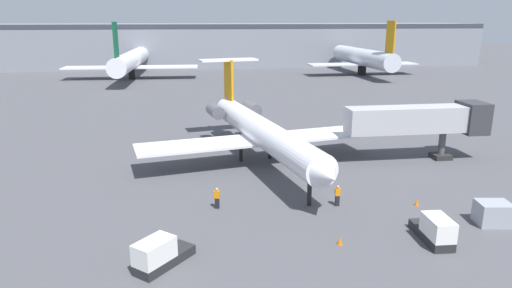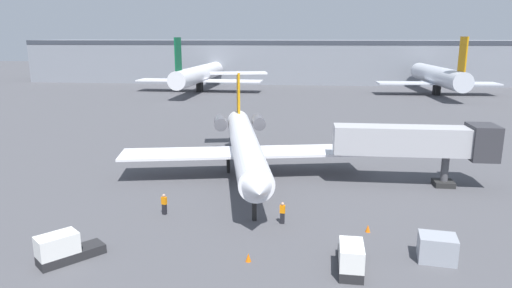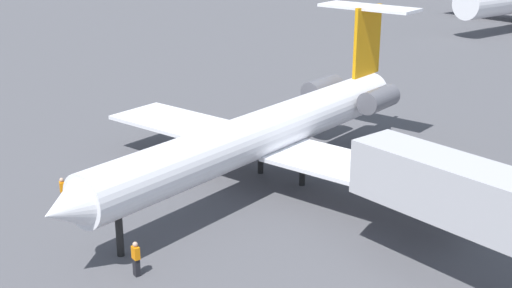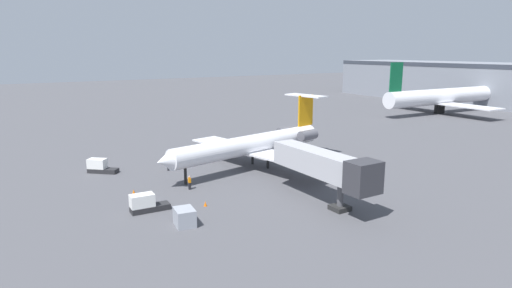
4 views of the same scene
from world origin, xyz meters
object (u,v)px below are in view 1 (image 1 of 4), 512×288
Objects in this scene: cargo_container_uld at (493,213)px; baggage_tug_trailing at (159,255)px; regional_jet at (259,129)px; ground_crew_marshaller at (217,198)px; baggage_tug_lead at (435,231)px; jet_bridge at (426,120)px; parked_airliner_west_mid at (363,58)px; traffic_cone_near at (340,241)px; ground_crew_loader at (337,195)px; traffic_cone_mid at (417,202)px; parked_airliner_west_end at (131,61)px.

baggage_tug_trailing is at bearing -173.53° from cargo_container_uld.
regional_jet is 11.87× the size of cargo_container_uld.
baggage_tug_lead is at bearing -28.84° from ground_crew_marshaller.
ground_crew_marshaller is 9.12m from baggage_tug_trailing.
ground_crew_marshaller is 0.68× the size of cargo_container_uld.
regional_jet is 2.01× the size of jet_bridge.
baggage_tug_trailing is (-8.84, -19.24, -2.65)m from regional_jet.
traffic_cone_near is at bearing -111.66° from parked_airliner_west_mid.
ground_crew_marshaller is at bearing 64.68° from baggage_tug_trailing.
cargo_container_uld is at bearing -25.69° from ground_crew_loader.
ground_crew_loader is 3.07× the size of traffic_cone_mid.
parked_airliner_west_end is at bearing 108.47° from baggage_tug_lead.
jet_bridge reaches higher than traffic_cone_mid.
baggage_tug_trailing reaches higher than ground_crew_marshaller.
traffic_cone_mid is (-6.40, -11.40, -3.95)m from jet_bridge.
cargo_container_uld is at bearing -99.90° from jet_bridge.
ground_crew_loader is at bearing -72.91° from parked_airliner_west_end.
baggage_tug_lead and baggage_tug_trailing have the same top height.
ground_crew_loader is 15.20m from baggage_tug_trailing.
baggage_tug_trailing is at bearing -82.45° from parked_airliner_west_end.
baggage_tug_trailing is (-13.27, -7.41, -0.02)m from ground_crew_loader.
jet_bridge is 8.66× the size of ground_crew_marshaller.
baggage_tug_lead is at bearing -64.53° from regional_jet.
ground_crew_marshaller is at bearing -117.75° from parked_airliner_west_mid.
parked_airliner_west_end is (-37.67, 70.97, 0.12)m from jet_bridge.
baggage_tug_lead reaches higher than cargo_container_uld.
traffic_cone_near is (-14.43, -16.72, -3.95)m from jet_bridge.
ground_crew_loader is 3.07× the size of traffic_cone_near.
baggage_tug_lead is at bearing -106.91° from traffic_cone_mid.
jet_bridge is at bearing 49.21° from traffic_cone_near.
ground_crew_loader is 6.30m from traffic_cone_mid.
jet_bridge is at bearing 60.69° from traffic_cone_mid.
jet_bridge is at bearing -106.01° from parked_airliner_west_mid.
jet_bridge reaches higher than ground_crew_loader.
cargo_container_uld is at bearing 6.47° from baggage_tug_trailing.
jet_bridge is 26.61× the size of traffic_cone_mid.
baggage_tug_lead is 1.03× the size of baggage_tug_trailing.
ground_crew_loader reaches higher than traffic_cone_near.
regional_jet is 22.13m from cargo_container_uld.
regional_jet is at bearing -73.51° from parked_airliner_west_end.
ground_crew_marshaller is 15.69m from traffic_cone_mid.
parked_airliner_west_end is at bearing 112.08° from cargo_container_uld.
regional_jet reaches higher than traffic_cone_near.
regional_jet reaches higher than ground_crew_marshaller.
ground_crew_marshaller is 0.42× the size of baggage_tug_lead.
regional_jet is 21.34m from baggage_tug_trailing.
traffic_cone_mid is 0.01× the size of parked_airliner_west_end.
baggage_tug_trailing is 7.14× the size of traffic_cone_near.
parked_airliner_west_mid reaches higher than traffic_cone_mid.
parked_airliner_west_end is at bearing 97.55° from baggage_tug_trailing.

